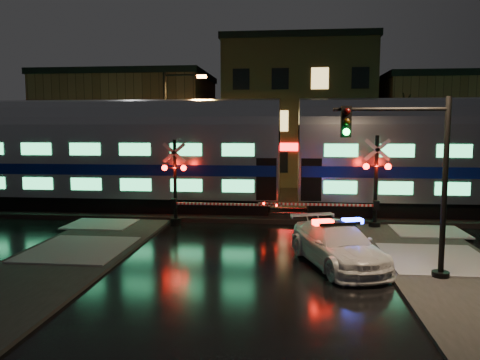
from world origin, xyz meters
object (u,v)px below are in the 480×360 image
at_px(crossing_signal_left, 182,190).
at_px(traffic_light, 415,184).
at_px(streetlight, 170,128).
at_px(police_car, 337,245).
at_px(crossing_signal_right, 368,191).

height_order(crossing_signal_left, traffic_light, traffic_light).
bearing_deg(crossing_signal_left, streetlight, 108.86).
relative_size(police_car, streetlight, 0.66).
relative_size(crossing_signal_right, traffic_light, 1.09).
xyz_separation_m(crossing_signal_left, traffic_light, (8.87, -7.30, 1.27)).
bearing_deg(crossing_signal_right, police_car, -108.18).
relative_size(police_car, crossing_signal_right, 0.87).
bearing_deg(crossing_signal_left, crossing_signal_right, 0.03).
xyz_separation_m(crossing_signal_right, streetlight, (-11.00, 6.69, 2.86)).
height_order(crossing_signal_right, streetlight, streetlight).
relative_size(crossing_signal_right, crossing_signal_left, 1.05).
relative_size(police_car, traffic_light, 0.95).
bearing_deg(traffic_light, crossing_signal_right, 93.80).
height_order(crossing_signal_right, traffic_light, traffic_light).
distance_m(police_car, streetlight, 16.06).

